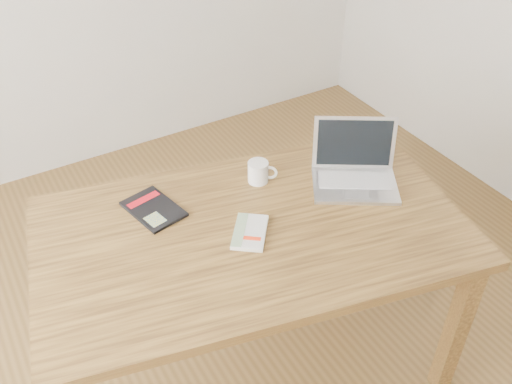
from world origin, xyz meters
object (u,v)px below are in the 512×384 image
desk (253,246)px  laptop (355,170)px  black_guidebook (153,209)px  coffee_mug (259,172)px  white_guidebook (250,232)px

desk → laptop: (0.48, 0.04, 0.14)m
desk → black_guidebook: 0.39m
desk → coffee_mug: (0.16, 0.23, 0.13)m
black_guidebook → coffee_mug: size_ratio=2.43×
desk → white_guidebook: 0.10m
desk → coffee_mug: coffee_mug is taller
desk → white_guidebook: (-0.02, -0.02, 0.10)m
desk → white_guidebook: bearing=-124.8°
white_guidebook → black_guidebook: bearing=167.6°
desk → coffee_mug: size_ratio=15.85×
black_guidebook → coffee_mug: coffee_mug is taller
desk → white_guidebook: white_guidebook is taller
desk → black_guidebook: bearing=146.5°
white_guidebook → laptop: (0.51, 0.07, 0.04)m
black_guidebook → coffee_mug: (0.42, -0.04, 0.04)m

